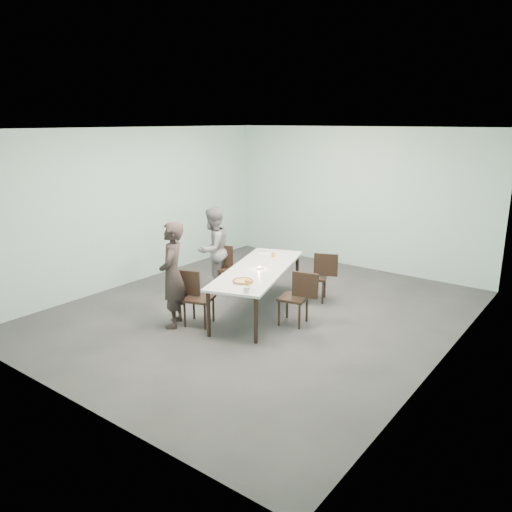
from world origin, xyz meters
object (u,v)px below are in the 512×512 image
Objects in this scene: chair_far_left at (228,265)px; pizza at (243,281)px; side_plate at (249,279)px; water_tumbler at (246,290)px; chair_near_right at (298,294)px; diner_near at (172,275)px; amber_tumbler at (273,255)px; chair_far_right at (319,274)px; tealight at (259,268)px; diner_far at (213,249)px; beer_glass at (247,285)px; table at (258,272)px; chair_near_left at (194,294)px.

pizza is (1.34, -1.24, 0.27)m from chair_far_left.
side_plate is 0.63m from water_tumbler.
diner_near is (-1.54, -1.19, 0.33)m from chair_near_right.
water_tumbler reaches higher than amber_tumbler.
chair_far_left is 1.72m from side_plate.
diner_near is at bearing -96.06° from chair_far_left.
chair_near_right is 1.00× the size of chair_far_right.
chair_near_right is 15.54× the size of tealight.
diner_far is 2.31m from beer_glass.
diner_far is 4.61× the size of pizza.
diner_far reaches higher than chair_near_right.
beer_glass reaches higher than table.
table is 0.62m from side_plate.
beer_glass reaches higher than amber_tumbler.
diner_far reaches higher than tealight.
beer_glass is 1.88× the size of amber_tumbler.
chair_far_left is 4.83× the size of side_plate.
amber_tumbler is at bearing 104.33° from diner_far.
chair_near_right is 0.56× the size of diner_far.
table is 1.76× the size of diner_far.
amber_tumbler is (-0.27, 0.78, 0.02)m from tealight.
chair_near_right is (1.93, -0.60, 0.00)m from chair_far_left.
chair_near_right reaches higher than tealight.
chair_far_right is 2.04m from diner_far.
water_tumbler is at bearing 66.70° from diner_near.
chair_near_left is 1.00× the size of chair_far_right.
table is 1.66× the size of diner_near.
chair_near_left is 5.80× the size of beer_glass.
water_tumbler is (1.67, -1.58, 0.29)m from chair_far_left.
chair_far_left is 1.74m from chair_far_right.
side_plate is 3.21× the size of tealight.
pizza is at bearing 36.22° from chair_near_right.
amber_tumbler is (0.26, 1.79, 0.29)m from chair_near_left.
water_tumbler is (1.94, -1.48, 0.01)m from diner_far.
diner_far is 17.41× the size of water_tumbler.
diner_near is 11.05× the size of beer_glass.
diner_near is 1.30m from water_tumbler.
tealight is at bearing -39.88° from table.
chair_far_right reaches higher than water_tumbler.
chair_near_right reaches higher than water_tumbler.
chair_near_right is at bearing 80.81° from chair_far_right.
chair_near_left is 1.00× the size of chair_near_right.
chair_near_left is at bearing 24.46° from chair_near_right.
beer_glass is at bearing -63.04° from tealight.
amber_tumbler is at bearing 113.97° from water_tumbler.
beer_glass is (1.87, -1.36, 0.04)m from diner_far.
table is at bearing 113.52° from side_plate.
water_tumbler reaches higher than table.
amber_tumbler is (0.86, 0.24, 0.29)m from chair_far_left.
diner_near is 18.41× the size of water_tumbler.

